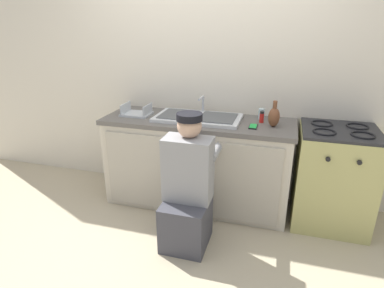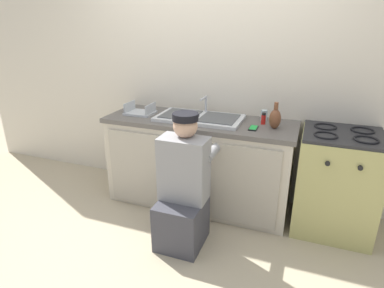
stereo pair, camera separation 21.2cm
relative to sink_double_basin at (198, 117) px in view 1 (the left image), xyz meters
The scene contains 12 objects.
ground_plane 0.95m from the sink_double_basin, 90.00° to the right, with size 12.00×12.00×0.00m, color tan.
back_wall 0.49m from the sink_double_basin, 90.00° to the left, with size 6.00×0.10×2.50m, color beige.
counter_cabinet 0.48m from the sink_double_basin, 90.00° to the right, with size 1.76×0.62×0.84m.
countertop 0.04m from the sink_double_basin, 90.00° to the right, with size 1.80×0.62×0.04m, color #5B5651.
sink_double_basin is the anchor object (origin of this frame).
stove_range 1.33m from the sink_double_basin, ahead, with size 0.64×0.62×0.91m.
plumber_person 0.79m from the sink_double_basin, 82.00° to the right, with size 0.42×0.61×1.10m.
vase_decorative 0.70m from the sink_double_basin, ahead, with size 0.10×0.10×0.23m.
spice_bottle_red 0.59m from the sink_double_basin, ahead, with size 0.04×0.04×0.10m.
cell_phone 0.54m from the sink_double_basin, 10.55° to the right, with size 0.07×0.14×0.01m.
water_glass 0.60m from the sink_double_basin, 16.99° to the left, with size 0.06×0.06×0.10m.
dish_rack_tray 0.62m from the sink_double_basin, behind, with size 0.28×0.22×0.11m.
Camera 1 is at (0.76, -2.51, 1.75)m, focal length 30.00 mm.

